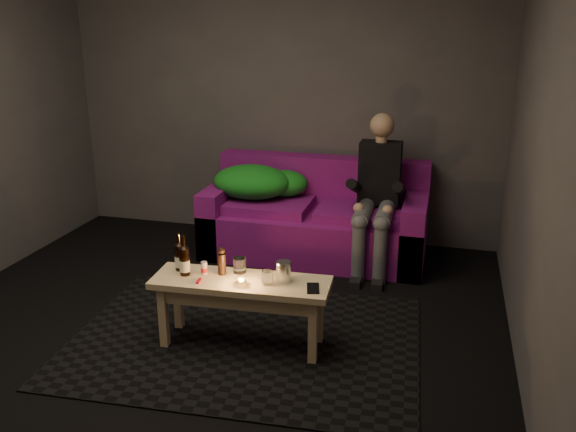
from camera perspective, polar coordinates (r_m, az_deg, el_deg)
name	(u,v)px	position (r m, az deg, el deg)	size (l,w,h in m)	color
floor	(188,348)	(4.02, -9.33, -12.12)	(4.50, 4.50, 0.00)	black
room	(205,78)	(3.92, -7.77, 12.65)	(4.50, 4.50, 4.50)	silver
rug	(245,340)	(4.06, -4.04, -11.48)	(2.23, 1.62, 0.01)	black
sofa	(316,221)	(5.35, 2.65, -0.48)	(1.89, 0.85, 0.81)	#771078
green_blanket	(258,182)	(5.38, -2.86, 3.17)	(0.83, 0.57, 0.28)	#177F21
person	(377,191)	(5.02, 8.33, 2.36)	(0.34, 0.79, 1.26)	black
coffee_table	(241,291)	(3.85, -4.40, -7.06)	(1.13, 0.42, 0.46)	#D2B47B
beer_bottle_a	(180,257)	(3.97, -10.11, -3.76)	(0.06, 0.06, 0.25)	black
beer_bottle_b	(184,260)	(3.89, -9.67, -4.13)	(0.07, 0.07, 0.26)	black
salt_shaker	(204,268)	(3.90, -7.84, -4.84)	(0.04, 0.04, 0.08)	silver
pepper_mill	(222,264)	(3.87, -6.21, -4.50)	(0.05, 0.05, 0.14)	black
tumbler_back	(240,265)	(3.90, -4.55, -4.61)	(0.08, 0.08, 0.10)	white
tealight	(241,282)	(3.73, -4.40, -6.17)	(0.06, 0.06, 0.04)	white
tumbler_front	(267,278)	(3.73, -1.95, -5.78)	(0.07, 0.07, 0.09)	white
steel_cup	(284,271)	(3.76, -0.42, -5.21)	(0.09, 0.09, 0.13)	silver
smartphone	(313,288)	(3.68, 2.35, -6.77)	(0.07, 0.15, 0.01)	black
red_lighter	(199,281)	(3.81, -8.35, -6.03)	(0.02, 0.07, 0.01)	red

